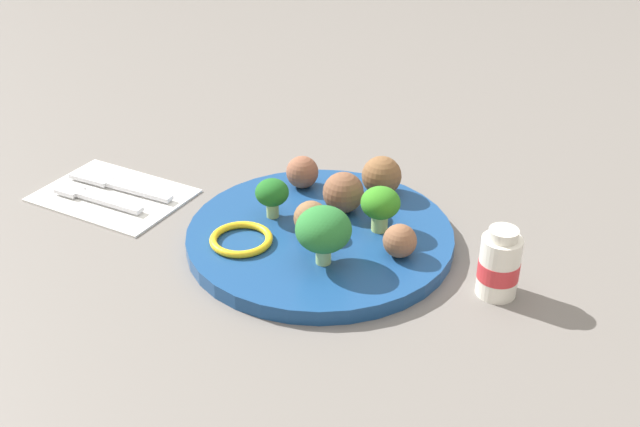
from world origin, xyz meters
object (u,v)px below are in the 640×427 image
(broccoli_floret_mid_right, at_px, (323,230))
(broccoli_floret_mid_left, at_px, (380,205))
(napkin, at_px, (111,196))
(knife, at_px, (116,185))
(meatball_back_right, at_px, (400,241))
(yogurt_bottle, at_px, (499,265))
(meatball_center, at_px, (311,218))
(meatball_mid_right, at_px, (302,172))
(broccoli_floret_front_right, at_px, (272,194))
(meatball_near_rim, at_px, (343,192))
(fork, at_px, (94,197))
(pepper_ring_back_right, at_px, (241,239))
(plate, at_px, (320,236))
(meatball_front_right, at_px, (382,176))

(broccoli_floret_mid_right, xyz_separation_m, broccoli_floret_mid_left, (-0.03, -0.08, -0.01))
(napkin, xyz_separation_m, knife, (0.01, -0.02, 0.00))
(meatball_back_right, xyz_separation_m, yogurt_bottle, (-0.10, 0.00, -0.00))
(napkin, bearing_deg, meatball_center, 178.97)
(broccoli_floret_mid_right, xyz_separation_m, meatball_mid_right, (0.08, -0.14, -0.02))
(broccoli_floret_front_right, bearing_deg, napkin, 3.00)
(meatball_near_rim, relative_size, meatball_center, 1.25)
(broccoli_floret_mid_right, height_order, fork, broccoli_floret_mid_right)
(broccoli_floret_mid_left, bearing_deg, meatball_back_right, 131.21)
(yogurt_bottle, bearing_deg, fork, 0.51)
(pepper_ring_back_right, relative_size, yogurt_bottle, 0.91)
(meatball_near_rim, relative_size, knife, 0.31)
(plate, xyz_separation_m, fork, (0.27, 0.02, -0.00))
(meatball_near_rim, bearing_deg, broccoli_floret_mid_right, 100.61)
(meatball_back_right, bearing_deg, meatball_front_right, -63.16)
(napkin, bearing_deg, fork, 60.84)
(broccoli_floret_front_right, bearing_deg, fork, 7.42)
(broccoli_floret_front_right, height_order, meatball_front_right, meatball_front_right)
(meatball_back_right, relative_size, knife, 0.23)
(meatball_center, bearing_deg, broccoli_floret_mid_left, -152.29)
(broccoli_floret_mid_left, height_order, meatball_mid_right, broccoli_floret_mid_left)
(meatball_back_right, xyz_separation_m, knife, (0.36, -0.03, -0.03))
(napkin, bearing_deg, meatball_mid_right, -157.59)
(plate, distance_m, pepper_ring_back_right, 0.08)
(plate, relative_size, meatball_front_right, 6.20)
(meatball_back_right, xyz_separation_m, meatball_mid_right, (0.15, -0.10, 0.00))
(meatball_near_rim, relative_size, pepper_ring_back_right, 0.69)
(meatball_near_rim, bearing_deg, napkin, 10.83)
(broccoli_floret_mid_right, height_order, pepper_ring_back_right, broccoli_floret_mid_right)
(broccoli_floret_mid_left, height_order, meatball_front_right, broccoli_floret_mid_left)
(plate, bearing_deg, broccoli_floret_mid_right, 115.85)
(meatball_center, distance_m, fork, 0.27)
(meatball_mid_right, height_order, fork, meatball_mid_right)
(broccoli_floret_mid_right, xyz_separation_m, knife, (0.30, -0.07, -0.05))
(meatball_back_right, height_order, meatball_front_right, meatball_front_right)
(meatball_front_right, bearing_deg, meatball_back_right, 116.84)
(broccoli_floret_mid_left, relative_size, meatball_near_rim, 1.09)
(broccoli_floret_front_right, xyz_separation_m, broccoli_floret_mid_right, (-0.08, 0.06, 0.01))
(meatball_mid_right, bearing_deg, broccoli_floret_mid_right, 121.27)
(meatball_front_right, height_order, napkin, meatball_front_right)
(broccoli_floret_front_right, xyz_separation_m, meatball_mid_right, (-0.00, -0.07, -0.01))
(meatball_near_rim, bearing_deg, meatball_center, 76.25)
(meatball_mid_right, relative_size, meatball_near_rim, 0.83)
(plate, height_order, fork, plate)
(plate, relative_size, meatball_near_rim, 6.24)
(meatball_mid_right, bearing_deg, yogurt_bottle, 158.06)
(plate, height_order, meatball_mid_right, meatball_mid_right)
(meatball_back_right, height_order, knife, meatball_back_right)
(plate, height_order, knife, plate)
(broccoli_floret_front_right, bearing_deg, meatball_front_right, -134.17)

